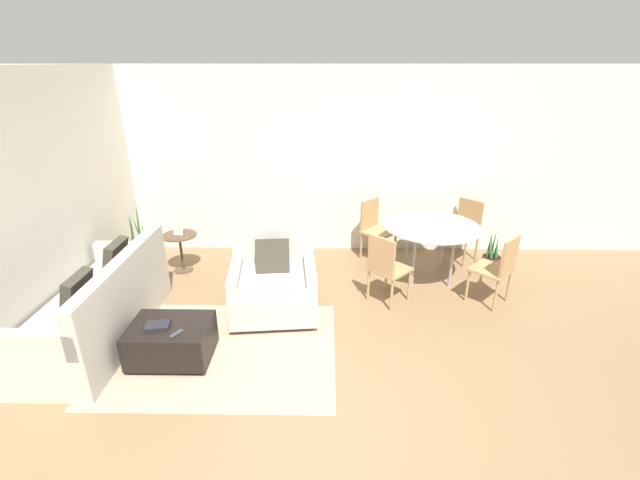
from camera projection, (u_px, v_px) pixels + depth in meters
The scene contains 18 objects.
ground_plane at pixel (314, 410), 3.69m from camera, with size 20.00×20.00×0.00m, color brown.
wall_back at pixel (320, 163), 6.38m from camera, with size 12.00×0.06×2.75m.
wall_left at pixel (49, 203), 4.58m from camera, with size 0.06×12.00×2.75m.
area_rug at pixel (223, 350), 4.45m from camera, with size 2.33×1.76×0.01m.
couch at pixel (100, 311), 4.56m from camera, with size 0.88×2.01×0.93m.
armchair at pixel (274, 284), 5.03m from camera, with size 1.06×1.01×0.92m.
ottoman at pixel (171, 340), 4.25m from camera, with size 0.78×0.58×0.39m.
book_stack at pixel (157, 325), 4.15m from camera, with size 0.25×0.19×0.03m.
tv_remote_primary at pixel (177, 333), 4.04m from camera, with size 0.11×0.14×0.01m.
potted_plant at pixel (142, 258), 6.01m from camera, with size 0.38×0.38×1.01m.
side_table at pixel (180, 245), 6.01m from camera, with size 0.48×0.48×0.55m.
picture_frame at pixel (178, 228), 5.91m from camera, with size 0.13×0.07×0.19m.
dining_table at pixel (431, 231), 5.68m from camera, with size 1.28×1.28×0.77m.
dining_chair_near_left at pixel (386, 265), 5.13m from camera, with size 0.59×0.59×0.90m.
dining_chair_near_right at pixel (499, 266), 5.11m from camera, with size 0.59×0.59×0.90m.
dining_chair_far_left at pixel (374, 225), 6.38m from camera, with size 0.59×0.59×0.90m.
dining_chair_far_right at pixel (465, 226), 6.36m from camera, with size 0.59×0.59×0.90m.
potted_plant_small at pixel (492, 260), 6.11m from camera, with size 0.27×0.27×0.61m.
Camera 1 is at (0.10, -2.83, 2.78)m, focal length 24.00 mm.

